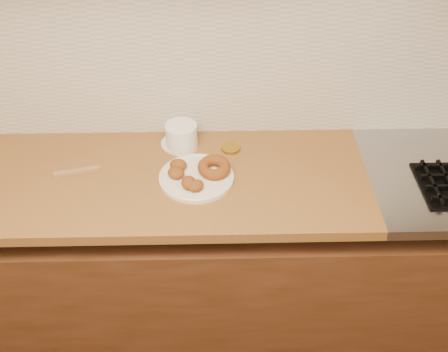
% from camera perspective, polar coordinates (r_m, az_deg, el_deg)
% --- Properties ---
extents(wall_back, '(4.00, 0.02, 2.70)m').
position_cam_1_polar(wall_back, '(2.10, 0.69, 15.14)').
color(wall_back, tan).
rests_on(wall_back, ground).
extents(base_cabinet, '(3.60, 0.60, 0.77)m').
position_cam_1_polar(base_cabinet, '(2.42, 0.76, -9.40)').
color(base_cabinet, brown).
rests_on(base_cabinet, floor).
extents(butcher_block, '(2.30, 0.62, 0.04)m').
position_cam_1_polar(butcher_block, '(2.16, -16.65, -0.57)').
color(butcher_block, '#995E2A').
rests_on(butcher_block, base_cabinet).
extents(backsplash, '(3.60, 0.02, 0.60)m').
position_cam_1_polar(backsplash, '(2.15, 0.67, 11.36)').
color(backsplash, beige).
rests_on(backsplash, wall_back).
extents(donut_plate, '(0.27, 0.27, 0.02)m').
position_cam_1_polar(donut_plate, '(2.05, -2.81, -0.17)').
color(donut_plate, white).
rests_on(donut_plate, butcher_block).
extents(ring_donut, '(0.16, 0.17, 0.05)m').
position_cam_1_polar(ring_donut, '(2.04, -1.02, 0.89)').
color(ring_donut, brown).
rests_on(ring_donut, donut_plate).
extents(fried_dough_chunks, '(0.15, 0.18, 0.04)m').
position_cam_1_polar(fried_dough_chunks, '(2.01, -4.09, 0.03)').
color(fried_dough_chunks, brown).
rests_on(fried_dough_chunks, donut_plate).
extents(plastic_tub, '(0.15, 0.15, 0.10)m').
position_cam_1_polar(plastic_tub, '(2.18, -4.35, 4.04)').
color(plastic_tub, white).
rests_on(plastic_tub, butcher_block).
extents(tub_lid, '(0.18, 0.18, 0.01)m').
position_cam_1_polar(tub_lid, '(2.23, -4.54, 3.34)').
color(tub_lid, white).
rests_on(tub_lid, butcher_block).
extents(brass_jar_lid, '(0.09, 0.09, 0.01)m').
position_cam_1_polar(brass_jar_lid, '(2.19, 0.69, 2.84)').
color(brass_jar_lid, '#A78020').
rests_on(brass_jar_lid, butcher_block).
extents(wooden_utensil, '(0.17, 0.06, 0.01)m').
position_cam_1_polar(wooden_utensil, '(2.14, -14.74, 0.45)').
color(wooden_utensil, '#986E47').
rests_on(wooden_utensil, butcher_block).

